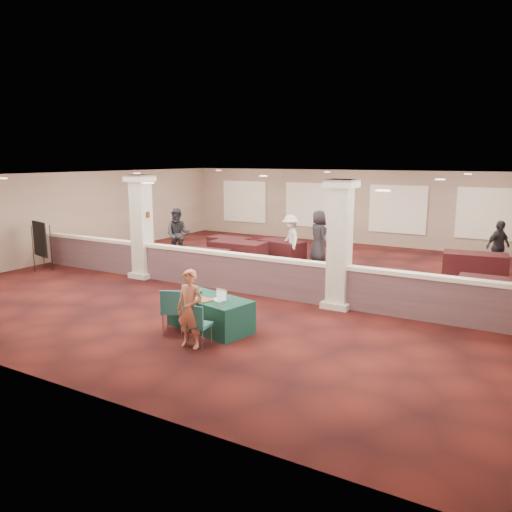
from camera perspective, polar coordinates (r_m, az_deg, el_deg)
The scene contains 33 objects.
ground at distance 15.39m, azimuth 0.82°, elevation -2.79°, with size 16.00×16.00×0.00m, color #4E1713.
wall_back at distance 22.37m, azimuth 10.91°, elevation 5.53°, with size 16.00×0.04×3.20m, color #876A5D.
wall_front at distance 9.10m, azimuth -24.56°, elevation -3.25°, with size 16.00×0.04×3.20m, color #876A5D.
wall_left at distance 20.20m, azimuth -19.47°, elevation 4.52°, with size 0.04×16.00×3.20m, color #876A5D.
ceiling at distance 14.95m, azimuth 0.85°, elevation 9.20°, with size 16.00×16.00×0.02m, color silver.
partition_wall at distance 14.00m, azimuth -2.17°, elevation -1.82°, with size 15.60×0.28×1.10m.
column_left at distance 15.93m, azimuth -12.94°, elevation 3.39°, with size 0.72×0.72×3.20m.
column_right at distance 12.49m, azimuth 9.54°, elevation 1.45°, with size 0.72×0.72×3.20m.
sconce_left at distance 16.08m, azimuth -13.73°, elevation 4.73°, with size 0.12×0.12×0.18m.
sconce_right at distance 15.70m, azimuth -12.25°, elevation 4.65°, with size 0.12×0.12×0.18m.
near_table at distance 11.05m, azimuth -5.21°, elevation -6.54°, with size 1.86×0.93×0.71m, color #0E3531.
conf_chair_main at distance 10.03m, azimuth -6.80°, elevation -7.47°, with size 0.49×0.49×0.88m.
conf_chair_side at distance 10.86m, azimuth -9.50°, elevation -5.79°, with size 0.65×0.65×0.97m.
easel_board at distance 18.02m, azimuth -23.46°, elevation 1.73°, with size 0.95×0.56×1.65m.
woman at distance 9.94m, azimuth -7.55°, elevation -6.02°, with size 0.57×0.38×1.57m, color #CF6F5A.
far_table_front_left at distance 16.88m, azimuth -6.11°, elevation -0.39°, with size 1.73×0.86×0.70m, color black.
far_table_front_center at distance 17.77m, azimuth -2.06°, elevation 0.40°, with size 1.95×0.97×0.79m, color black.
far_table_front_right at distance 13.78m, azimuth 25.88°, elevation -3.97°, with size 1.87×0.93×0.76m, color black.
far_table_back_left at distance 19.69m, azimuth -3.10°, elevation 1.23°, with size 1.60×0.80×0.65m, color black.
far_table_back_center at distance 18.54m, azimuth 2.93°, elevation 0.69°, with size 1.73×0.86×0.70m, color black.
far_table_back_right at distance 17.19m, azimuth 23.73°, elevation -0.96°, with size 1.89×0.95×0.77m, color black.
attendee_a at distance 18.49m, azimuth -8.90°, elevation 2.45°, with size 0.92×0.51×1.91m, color black.
attendee_b at distance 18.01m, azimuth 3.95°, elevation 2.00°, with size 1.09×0.50×1.71m, color silver.
attendee_c at distance 18.10m, azimuth 25.94°, elevation 0.96°, with size 1.01×0.48×1.72m, color black.
attendee_d at distance 18.16m, azimuth 7.15°, elevation 2.27°, with size 0.92×0.50×1.87m, color black.
laptop_base at distance 10.71m, azimuth -4.37°, elevation -5.07°, with size 0.32×0.22×0.02m, color silver.
laptop_screen at distance 10.75m, azimuth -3.94°, elevation -4.35°, with size 0.32×0.01×0.21m, color silver.
screen_glow at distance 10.75m, azimuth -3.97°, elevation -4.43°, with size 0.29×0.00×0.19m, color silver.
knitting at distance 10.75m, azimuth -6.03°, elevation -4.99°, with size 0.39×0.29×0.03m, color #C66D1F.
yarn_cream at distance 11.26m, azimuth -7.47°, elevation -4.08°, with size 0.11×0.11×0.11m, color beige.
yarn_red at distance 11.46m, azimuth -7.39°, elevation -3.83°, with size 0.10×0.10×0.10m, color maroon.
yarn_grey at distance 11.32m, azimuth -6.32°, elevation -3.98°, with size 0.10×0.10×0.10m, color #4E4D52.
scissors at distance 10.32m, azimuth -3.97°, elevation -5.70°, with size 0.12×0.03×0.01m, color red.
Camera 1 is at (7.27, -13.05, 3.70)m, focal length 35.00 mm.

